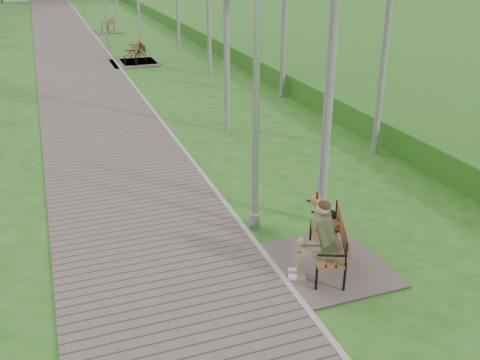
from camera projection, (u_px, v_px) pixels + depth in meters
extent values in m
plane|color=#295D15|center=(211.00, 186.00, 12.03)|extent=(120.00, 120.00, 0.00)
cube|color=#645851|center=(67.00, 42.00, 29.95)|extent=(3.50, 67.00, 0.04)
cube|color=#999993|center=(99.00, 40.00, 30.50)|extent=(0.10, 67.00, 0.05)
cube|color=#488E33|center=(300.00, 34.00, 33.02)|extent=(14.00, 70.00, 1.60)
cube|color=#645851|center=(327.00, 265.00, 9.02)|extent=(1.84, 2.05, 0.04)
cube|color=brown|center=(326.00, 243.00, 8.82)|extent=(1.04, 1.59, 0.04)
cube|color=brown|center=(343.00, 228.00, 8.70)|extent=(0.65, 1.43, 0.34)
cube|color=#645851|center=(140.00, 61.00, 24.97)|extent=(1.67, 1.85, 0.04)
cube|color=brown|center=(138.00, 53.00, 24.79)|extent=(0.46, 1.40, 0.04)
cube|color=brown|center=(142.00, 47.00, 24.77)|extent=(0.08, 1.39, 0.31)
cube|color=#645851|center=(134.00, 63.00, 24.60)|extent=(2.03, 2.25, 0.04)
cube|color=brown|center=(132.00, 52.00, 24.39)|extent=(0.97, 1.76, 0.05)
cube|color=brown|center=(137.00, 46.00, 24.28)|extent=(0.53, 1.63, 0.37)
cube|color=#645851|center=(109.00, 32.00, 33.55)|extent=(1.67, 1.86, 0.04)
cube|color=brown|center=(108.00, 25.00, 33.38)|extent=(0.96, 1.44, 0.04)
cube|color=brown|center=(111.00, 21.00, 33.26)|extent=(0.62, 1.28, 0.31)
cylinder|color=#94979B|center=(255.00, 221.00, 10.20)|extent=(0.20, 0.20, 0.29)
cylinder|color=#94979B|center=(256.00, 103.00, 9.28)|extent=(0.12, 0.12, 4.90)
cylinder|color=#94979B|center=(108.00, 48.00, 27.54)|extent=(0.21, 0.21, 0.32)
cylinder|color=#94979B|center=(84.00, 13.00, 42.10)|extent=(0.18, 0.18, 0.27)
cylinder|color=#94979B|center=(70.00, 0.00, 51.59)|extent=(0.21, 0.21, 0.31)
cylinder|color=silver|center=(334.00, 21.00, 8.92)|extent=(0.17, 0.17, 7.62)
cylinder|color=silver|center=(226.00, 15.00, 14.28)|extent=(0.17, 0.17, 6.54)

